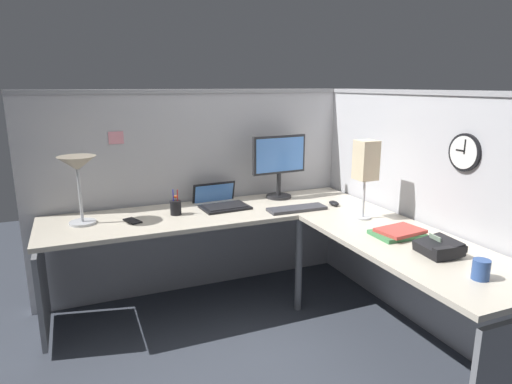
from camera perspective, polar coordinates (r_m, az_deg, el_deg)
The scene contains 17 objects.
ground_plane at distance 3.20m, azimuth 4.16°, elevation -16.64°, with size 6.80×6.80×0.00m, color #383D47.
cubicle_wall_back at distance 3.54m, azimuth -7.31°, elevation 0.20°, with size 2.57×0.12×1.58m.
cubicle_wall_right at distance 3.16m, azimuth 20.88°, elevation -2.22°, with size 0.12×2.37×1.58m.
desk at distance 2.83m, azimuth 2.17°, elevation -6.60°, with size 2.35×2.15×0.73m.
monitor at distance 3.48m, azimuth 3.02°, elevation 3.94°, with size 0.46×0.20×0.50m.
laptop at distance 3.32m, azimuth -4.68°, elevation -1.30°, with size 0.37×0.40×0.22m.
keyboard at distance 3.20m, azimuth 5.32°, elevation -2.17°, with size 0.43×0.14×0.02m, color #38383D.
computer_mouse at distance 3.36m, azimuth 10.06°, elevation -1.45°, with size 0.06×0.10×0.03m, color black.
desk_lamp_dome at distance 3.01m, azimuth -22.09°, elevation 2.78°, with size 0.24×0.24×0.44m.
pen_cup at distance 3.12m, azimuth -10.34°, elevation -1.97°, with size 0.08×0.08×0.18m.
cell_phone at distance 3.04m, azimuth -15.69°, elevation -3.62°, with size 0.07×0.14×0.01m, color black.
office_phone at distance 2.55m, azimuth 22.63°, elevation -6.73°, with size 0.21×0.22×0.11m.
book_stack at distance 2.78m, azimuth 17.90°, elevation -5.02°, with size 0.30×0.23×0.04m.
desk_lamp_paper at distance 3.00m, azimuth 14.03°, elevation 3.72°, with size 0.13×0.13×0.53m.
coffee_mug at distance 2.32m, azimuth 27.09°, elevation -8.92°, with size 0.08×0.08×0.10m, color #2D4C8C.
wall_clock at distance 2.82m, azimuth 25.42°, elevation 4.65°, with size 0.04×0.22×0.22m.
pinned_note_leftmost at distance 3.30m, azimuth -17.65°, elevation 6.69°, with size 0.10×0.00×0.09m, color pink.
Camera 1 is at (-1.27, -2.45, 1.61)m, focal length 30.93 mm.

